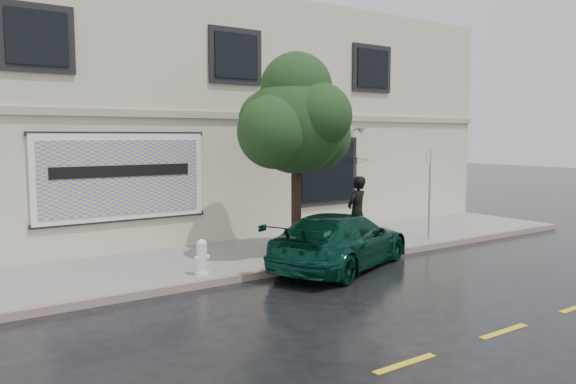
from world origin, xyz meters
TOP-DOWN VIEW (x-y plane):
  - ground at (0.00, 0.00)m, footprint 90.00×90.00m
  - sidewalk at (0.00, 3.25)m, footprint 20.00×3.50m
  - curb at (0.00, 1.50)m, footprint 20.00×0.18m
  - road_marking at (0.00, -3.50)m, footprint 19.00×0.12m
  - building at (0.00, 9.00)m, footprint 20.00×8.12m
  - billboard at (-3.20, 4.92)m, footprint 4.30×0.16m
  - car at (0.62, 1.20)m, footprint 4.85×3.54m
  - pedestrian at (2.00, 2.22)m, footprint 0.78×0.63m
  - umbrella at (2.00, 2.22)m, footprint 1.02×1.02m
  - street_tree at (0.18, 2.37)m, footprint 2.38×2.38m
  - fire_hydrant at (-2.57, 1.89)m, footprint 0.31×0.29m
  - sign_pole at (4.50, 2.00)m, footprint 0.31×0.05m

SIDE VIEW (x-z plane):
  - ground at x=0.00m, z-range 0.00..0.00m
  - road_marking at x=0.00m, z-range 0.00..0.01m
  - sidewalk at x=0.00m, z-range 0.00..0.15m
  - curb at x=0.00m, z-range -0.01..0.15m
  - fire_hydrant at x=-2.57m, z-range 0.14..0.90m
  - car at x=0.62m, z-range 0.00..1.29m
  - pedestrian at x=2.00m, z-range 0.15..2.02m
  - sign_pole at x=4.50m, z-range 0.41..2.95m
  - billboard at x=-3.20m, z-range 0.95..3.15m
  - umbrella at x=2.00m, z-range 2.02..2.73m
  - street_tree at x=0.18m, z-range 1.12..5.49m
  - building at x=0.00m, z-range 0.00..7.00m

